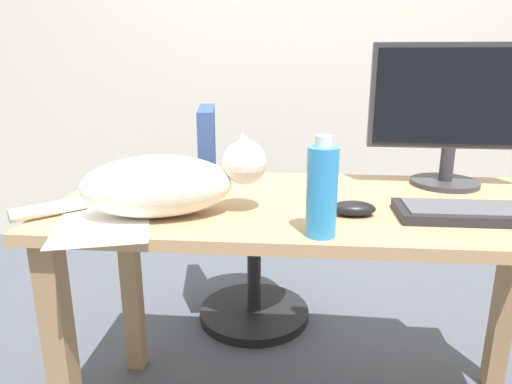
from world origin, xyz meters
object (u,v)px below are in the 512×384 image
object	(u,v)px
office_chair	(242,233)
monitor	(453,110)
keyboard	(490,213)
cat	(167,183)
computer_mouse	(353,208)
water_bottle	(322,191)

from	to	relation	value
office_chair	monitor	bearing A→B (deg)	-32.07
monitor	keyboard	bearing A→B (deg)	-86.96
monitor	keyboard	size ratio (longest dim) A/B	1.09
cat	computer_mouse	size ratio (longest dim) A/B	5.43
office_chair	keyboard	bearing A→B (deg)	-46.45
office_chair	computer_mouse	world-z (taller)	office_chair
cat	monitor	bearing A→B (deg)	24.57
office_chair	computer_mouse	distance (m)	0.89
keyboard	water_bottle	bearing A→B (deg)	-160.10
office_chair	computer_mouse	size ratio (longest dim) A/B	8.44
monitor	cat	size ratio (longest dim) A/B	0.80
keyboard	water_bottle	distance (m)	0.45
office_chair	water_bottle	world-z (taller)	water_bottle
water_bottle	cat	bearing A→B (deg)	164.14
office_chair	monitor	distance (m)	0.97
monitor	water_bottle	bearing A→B (deg)	-131.25
cat	water_bottle	world-z (taller)	water_bottle
monitor	keyboard	distance (m)	0.37
cat	water_bottle	xyz separation A→B (m)	(0.37, -0.10, 0.02)
cat	computer_mouse	bearing A→B (deg)	4.82
office_chair	keyboard	distance (m)	1.06
keyboard	cat	world-z (taller)	cat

